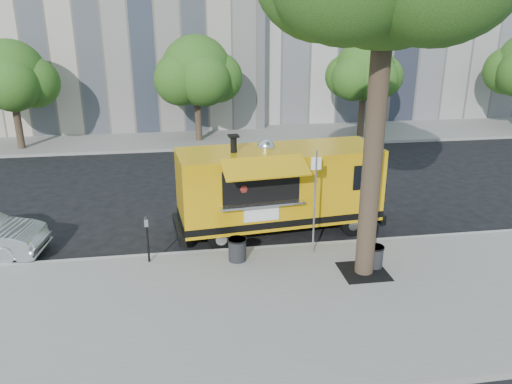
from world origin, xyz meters
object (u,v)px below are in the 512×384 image
at_px(parking_meter, 147,234).
at_px(trash_bin_right, 237,249).
at_px(food_truck, 278,187).
at_px(sign_post, 315,197).
at_px(trash_bin_left, 374,256).
at_px(far_tree_b, 196,70).
at_px(far_tree_a, 10,75).
at_px(far_tree_c, 365,71).

distance_m(parking_meter, trash_bin_right, 2.46).
distance_m(food_truck, trash_bin_right, 2.76).
relative_size(sign_post, trash_bin_left, 5.06).
relative_size(far_tree_b, parking_meter, 4.12).
bearing_deg(sign_post, trash_bin_left, -35.60).
distance_m(far_tree_b, parking_meter, 14.48).
bearing_deg(far_tree_b, far_tree_a, -177.46).
bearing_deg(trash_bin_left, far_tree_a, 131.10).
xyz_separation_m(far_tree_b, far_tree_c, (9.00, -0.30, -0.12)).
bearing_deg(trash_bin_left, far_tree_b, 104.57).
bearing_deg(far_tree_a, far_tree_b, 2.54).
height_order(sign_post, food_truck, food_truck).
xyz_separation_m(far_tree_c, parking_meter, (-11.00, -13.75, -2.74)).
bearing_deg(trash_bin_right, parking_meter, 173.30).
xyz_separation_m(far_tree_a, trash_bin_left, (12.97, -14.86, -3.31)).
xyz_separation_m(far_tree_c, trash_bin_left, (-5.03, -14.96, -3.25)).
height_order(far_tree_b, far_tree_c, far_tree_b).
relative_size(far_tree_a, far_tree_b, 0.97).
bearing_deg(food_truck, trash_bin_left, -61.60).
xyz_separation_m(parking_meter, food_truck, (3.93, 1.77, 0.52)).
xyz_separation_m(far_tree_b, trash_bin_right, (0.40, -14.33, -3.35)).
relative_size(far_tree_a, food_truck, 0.80).
bearing_deg(parking_meter, far_tree_b, 81.90).
bearing_deg(food_truck, sign_post, -78.50).
bearing_deg(trash_bin_left, trash_bin_right, 165.35).
xyz_separation_m(food_truck, trash_bin_right, (-1.54, -2.05, -1.01)).
xyz_separation_m(food_truck, trash_bin_left, (2.03, -2.99, -1.04)).
xyz_separation_m(parking_meter, trash_bin_left, (5.97, -1.21, -0.51)).
distance_m(far_tree_a, trash_bin_left, 20.00).
relative_size(far_tree_b, far_tree_c, 1.06).
bearing_deg(food_truck, parking_meter, -161.62).
distance_m(parking_meter, food_truck, 4.35).
xyz_separation_m(far_tree_a, parking_meter, (7.00, -13.65, -2.79)).
distance_m(far_tree_c, parking_meter, 17.82).
distance_m(sign_post, trash_bin_right, 2.55).
relative_size(far_tree_a, trash_bin_right, 8.44).
xyz_separation_m(far_tree_c, trash_bin_right, (-8.60, -14.03, -3.23)).
bearing_deg(sign_post, far_tree_a, 129.83).
distance_m(trash_bin_left, trash_bin_right, 3.69).
relative_size(far_tree_c, trash_bin_right, 8.21).
bearing_deg(trash_bin_right, sign_post, 2.17).
bearing_deg(trash_bin_left, far_tree_c, 71.41).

